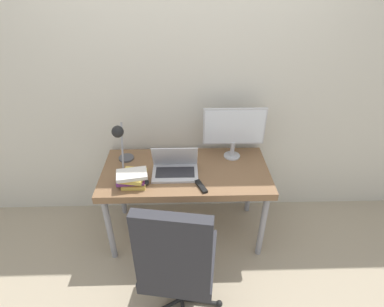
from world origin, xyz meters
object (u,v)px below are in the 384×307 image
at_px(monitor, 234,129).
at_px(book_stack, 132,178).
at_px(office_chair, 177,260).
at_px(game_controller, 140,182).
at_px(desk_lamp, 120,139).
at_px(laptop, 175,168).

relative_size(monitor, book_stack, 2.08).
xyz_separation_m(office_chair, game_controller, (-0.29, 0.61, 0.14)).
xyz_separation_m(book_stack, game_controller, (0.06, -0.00, -0.04)).
bearing_deg(desk_lamp, game_controller, -55.82).
distance_m(monitor, office_chair, 1.16).
bearing_deg(game_controller, desk_lamp, 124.18).
bearing_deg(laptop, desk_lamp, 167.19).
height_order(laptop, office_chair, office_chair).
relative_size(laptop, book_stack, 1.46).
relative_size(monitor, desk_lamp, 1.30).
distance_m(monitor, game_controller, 0.88).
xyz_separation_m(monitor, desk_lamp, (-0.92, -0.13, -0.01)).
height_order(laptop, desk_lamp, desk_lamp).
bearing_deg(monitor, game_controller, -153.78).
bearing_deg(desk_lamp, laptop, -12.81).
distance_m(monitor, book_stack, 0.92).
bearing_deg(desk_lamp, office_chair, -61.94).
xyz_separation_m(laptop, desk_lamp, (-0.43, 0.10, 0.21)).
height_order(office_chair, book_stack, office_chair).
distance_m(desk_lamp, book_stack, 0.33).
height_order(desk_lamp, game_controller, desk_lamp).
distance_m(monitor, desk_lamp, 0.93).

